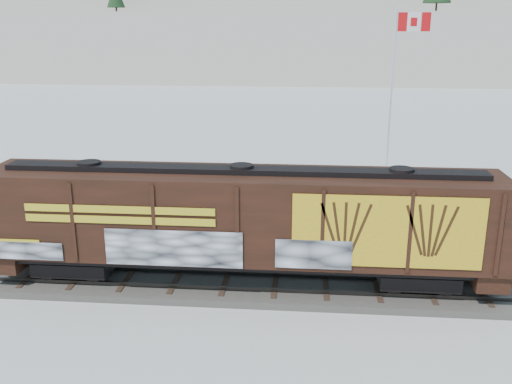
# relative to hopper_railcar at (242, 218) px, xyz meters

# --- Properties ---
(ground) EXTENTS (500.00, 500.00, 0.00)m
(ground) POSITION_rel_hopper_railcar_xyz_m (3.31, 0.01, -2.99)
(ground) COLOR white
(ground) RESTS_ON ground
(rail_track) EXTENTS (50.00, 3.40, 0.43)m
(rail_track) POSITION_rel_hopper_railcar_xyz_m (3.31, 0.01, -2.84)
(rail_track) COLOR #59544C
(rail_track) RESTS_ON ground
(parking_strip) EXTENTS (40.00, 8.00, 0.03)m
(parking_strip) POSITION_rel_hopper_railcar_xyz_m (3.31, 7.51, -2.97)
(parking_strip) COLOR white
(parking_strip) RESTS_ON ground
(hillside) EXTENTS (360.00, 110.00, 93.00)m
(hillside) POSITION_rel_hopper_railcar_xyz_m (3.26, 139.80, 11.39)
(hillside) COLOR white
(hillside) RESTS_ON ground
(hopper_railcar) EXTENTS (19.71, 3.06, 4.58)m
(hopper_railcar) POSITION_rel_hopper_railcar_xyz_m (0.00, 0.00, 0.00)
(hopper_railcar) COLOR black
(hopper_railcar) RESTS_ON rail_track
(flagpole) EXTENTS (2.30, 0.90, 10.97)m
(flagpole) POSITION_rel_hopper_railcar_xyz_m (7.22, 12.19, 1.03)
(flagpole) COLOR silver
(flagpole) RESTS_ON ground
(car_silver) EXTENTS (5.09, 2.68, 1.65)m
(car_silver) POSITION_rel_hopper_railcar_xyz_m (-3.19, 6.16, -2.13)
(car_silver) COLOR #BBBEC3
(car_silver) RESTS_ON parking_strip
(car_white) EXTENTS (4.54, 2.85, 1.41)m
(car_white) POSITION_rel_hopper_railcar_xyz_m (-0.54, 6.72, -2.25)
(car_white) COLOR silver
(car_white) RESTS_ON parking_strip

